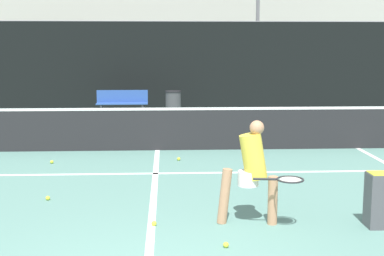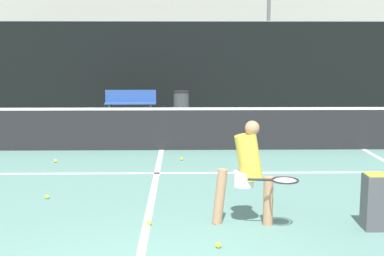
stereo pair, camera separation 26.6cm
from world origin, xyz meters
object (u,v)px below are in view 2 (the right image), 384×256
object	(u,v)px
ball_hopper	(375,200)
player_practicing	(248,169)
courtside_bench	(131,102)
parked_car	(67,88)
trash_bin	(181,104)

from	to	relation	value
ball_hopper	player_practicing	bearing A→B (deg)	172.98
courtside_bench	parked_car	distance (m)	4.89
parked_car	ball_hopper	bearing A→B (deg)	-64.78
player_practicing	trash_bin	world-z (taller)	player_practicing
player_practicing	ball_hopper	world-z (taller)	player_practicing
trash_bin	player_practicing	bearing A→B (deg)	-85.36
trash_bin	parked_car	bearing A→B (deg)	138.96
player_practicing	parked_car	xyz separation A→B (m)	(-5.40, 14.63, -0.11)
player_practicing	courtside_bench	bearing A→B (deg)	109.67
player_practicing	parked_car	world-z (taller)	parked_car
player_practicing	courtside_bench	world-z (taller)	player_practicing
ball_hopper	trash_bin	xyz separation A→B (m)	(-2.45, 10.88, 0.05)
courtside_bench	ball_hopper	bearing A→B (deg)	-70.11
player_practicing	ball_hopper	xyz separation A→B (m)	(1.58, -0.19, -0.36)
trash_bin	parked_car	world-z (taller)	parked_car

